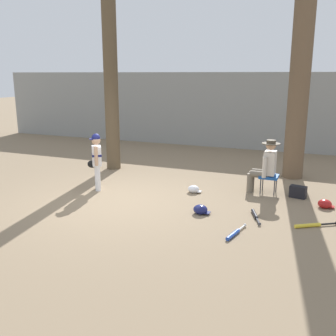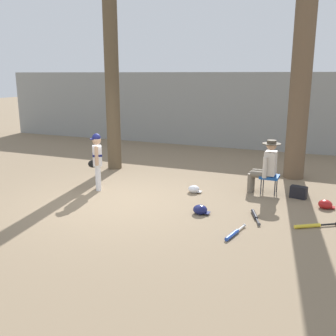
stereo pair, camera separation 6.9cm
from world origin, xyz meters
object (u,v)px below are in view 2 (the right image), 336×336
young_ballplayer (97,158)px  batting_helmet_red (325,204)px  handbag_beside_stool (299,192)px  bat_yellow_trainer (311,226)px  tree_behind_spectator (301,83)px  bat_black_composite (255,215)px  batting_helmet_navy (200,210)px  bat_blue_youth (234,234)px  batting_helmet_white (194,189)px  seated_spectator (266,165)px  folding_stool (269,177)px  tree_near_player (112,65)px

young_ballplayer → batting_helmet_red: 4.96m
handbag_beside_stool → bat_yellow_trainer: size_ratio=0.48×
tree_behind_spectator → batting_helmet_red: size_ratio=17.32×
handbag_beside_stool → bat_black_composite: handbag_beside_stool is taller
tree_behind_spectator → batting_helmet_navy: (-1.39, -3.46, -2.29)m
handbag_beside_stool → bat_yellow_trainer: 1.68m
bat_yellow_trainer → batting_helmet_red: (0.21, 1.17, 0.05)m
young_ballplayer → bat_blue_youth: size_ratio=1.83×
batting_helmet_white → batting_helmet_navy: batting_helmet_navy is taller
batting_helmet_white → seated_spectator: bearing=22.4°
seated_spectator → folding_stool: bearing=-0.9°
bat_blue_youth → bat_yellow_trainer: same height
handbag_beside_stool → bat_yellow_trainer: (0.34, -1.64, -0.10)m
bat_yellow_trainer → batting_helmet_white: (-2.54, 1.15, 0.04)m
seated_spectator → young_ballplayer: bearing=-161.2°
tree_near_player → batting_helmet_navy: size_ratio=19.03×
handbag_beside_stool → batting_helmet_navy: 2.39m
bat_yellow_trainer → batting_helmet_white: size_ratio=2.30×
bat_blue_youth → bat_black_composite: 1.01m
folding_stool → handbag_beside_stool: folding_stool is taller
seated_spectator → handbag_beside_stool: (0.74, -0.11, -0.51)m
folding_stool → seated_spectator: bearing=179.1°
tree_near_player → tree_behind_spectator: bearing=10.5°
tree_near_player → tree_behind_spectator: tree_near_player is taller
young_ballplayer → handbag_beside_stool: size_ratio=3.84×
young_ballplayer → bat_yellow_trainer: 4.75m
tree_near_player → seated_spectator: (4.28, -0.72, -2.18)m
tree_behind_spectator → bat_black_composite: (-0.39, -3.24, -2.34)m
bat_blue_youth → batting_helmet_navy: 1.13m
young_ballplayer → seated_spectator: bearing=18.8°
seated_spectator → batting_helmet_red: (1.29, -0.59, -0.56)m
tree_behind_spectator → batting_helmet_white: (-1.94, -2.21, -2.30)m
batting_helmet_white → handbag_beside_stool: bearing=12.5°
folding_stool → bat_black_composite: bearing=-90.3°
folding_stool → batting_helmet_white: 1.70m
tree_behind_spectator → bat_blue_youth: size_ratio=7.66×
tree_behind_spectator → handbag_beside_stool: 2.84m
folding_stool → bat_black_composite: (-0.01, -1.62, -0.33)m
tree_near_player → handbag_beside_stool: (5.02, -0.84, -2.69)m
seated_spectator → batting_helmet_navy: bearing=-116.2°
tree_near_player → bat_blue_youth: bearing=-38.5°
tree_near_player → bat_blue_youth: (4.20, -3.34, -2.79)m
handbag_beside_stool → bat_blue_youth: 2.64m
tree_near_player → bat_black_composite: 5.69m
young_ballplayer → bat_blue_youth: 3.84m
handbag_beside_stool → batting_helmet_navy: bearing=-133.6°
tree_near_player → young_ballplayer: size_ratio=4.73×
tree_behind_spectator → handbag_beside_stool: tree_behind_spectator is taller
tree_behind_spectator → batting_helmet_red: bearing=-69.8°
folding_stool → bat_blue_youth: 2.64m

